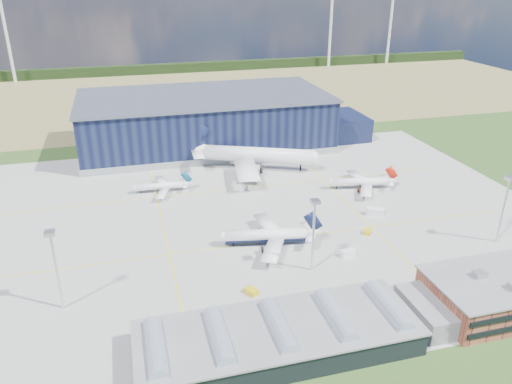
{
  "coord_description": "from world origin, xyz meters",
  "views": [
    {
      "loc": [
        -39.32,
        -147.85,
        81.48
      ],
      "look_at": [
        5.41,
        16.28,
        6.21
      ],
      "focal_mm": 35.0,
      "sensor_mm": 36.0,
      "label": 1
    }
  ],
  "objects_px": {
    "light_mast_east": "(506,199)",
    "gse_cart_b": "(258,164)",
    "gse_tug_a": "(251,291)",
    "gse_cart_a": "(234,183)",
    "light_mast_center": "(314,224)",
    "gse_van_b": "(240,188)",
    "airliner_red": "(360,178)",
    "airliner_regional": "(160,183)",
    "light_mast_west": "(54,258)",
    "gse_van_a": "(375,212)",
    "car_b": "(436,284)",
    "gse_van_c": "(348,253)",
    "airliner_widebody": "(257,147)",
    "hangar": "(210,122)",
    "gse_tug_b": "(367,232)",
    "gse_tug_c": "(313,156)",
    "car_a": "(497,276)",
    "airliner_navy": "(266,229)"
  },
  "relations": [
    {
      "from": "gse_van_b",
      "to": "car_b",
      "type": "relative_size",
      "value": 1.45
    },
    {
      "from": "airliner_navy",
      "to": "gse_van_a",
      "type": "height_order",
      "value": "airliner_navy"
    },
    {
      "from": "gse_tug_b",
      "to": "car_a",
      "type": "relative_size",
      "value": 0.95
    },
    {
      "from": "airliner_navy",
      "to": "airliner_regional",
      "type": "relative_size",
      "value": 1.4
    },
    {
      "from": "gse_cart_b",
      "to": "light_mast_center",
      "type": "bearing_deg",
      "value": -159.9
    },
    {
      "from": "light_mast_center",
      "to": "gse_van_b",
      "type": "relative_size",
      "value": 4.88
    },
    {
      "from": "light_mast_east",
      "to": "gse_van_b",
      "type": "xyz_separation_m",
      "value": [
        -71.85,
        63.46,
        -14.35
      ]
    },
    {
      "from": "hangar",
      "to": "gse_tug_c",
      "type": "xyz_separation_m",
      "value": [
        43.17,
        -32.8,
        -10.88
      ]
    },
    {
      "from": "airliner_regional",
      "to": "gse_cart_a",
      "type": "xyz_separation_m",
      "value": [
        30.56,
        -0.14,
        -3.44
      ]
    },
    {
      "from": "gse_van_b",
      "to": "airliner_navy",
      "type": "bearing_deg",
      "value": -139.56
    },
    {
      "from": "airliner_navy",
      "to": "airliner_regional",
      "type": "bearing_deg",
      "value": -49.57
    },
    {
      "from": "airliner_widebody",
      "to": "gse_tug_a",
      "type": "distance_m",
      "value": 96.27
    },
    {
      "from": "airliner_red",
      "to": "airliner_regional",
      "type": "distance_m",
      "value": 80.91
    },
    {
      "from": "gse_cart_a",
      "to": "gse_tug_b",
      "type": "bearing_deg",
      "value": -35.36
    },
    {
      "from": "light_mast_west",
      "to": "car_b",
      "type": "xyz_separation_m",
      "value": [
        100.87,
        -17.03,
        -14.9
      ]
    },
    {
      "from": "gse_cart_a",
      "to": "gse_tug_a",
      "type": "bearing_deg",
      "value": -77.04
    },
    {
      "from": "car_a",
      "to": "car_b",
      "type": "distance_m",
      "value": 19.67
    },
    {
      "from": "light_mast_west",
      "to": "light_mast_east",
      "type": "height_order",
      "value": "same"
    },
    {
      "from": "car_b",
      "to": "light_mast_center",
      "type": "bearing_deg",
      "value": 43.16
    },
    {
      "from": "gse_van_c",
      "to": "airliner_regional",
      "type": "bearing_deg",
      "value": 32.78
    },
    {
      "from": "gse_tug_c",
      "to": "gse_cart_b",
      "type": "height_order",
      "value": "gse_tug_c"
    },
    {
      "from": "light_mast_west",
      "to": "airliner_regional",
      "type": "xyz_separation_m",
      "value": [
        31.82,
        70.0,
        -11.42
      ]
    },
    {
      "from": "airliner_red",
      "to": "gse_cart_b",
      "type": "distance_m",
      "value": 49.36
    },
    {
      "from": "airliner_navy",
      "to": "gse_cart_b",
      "type": "distance_m",
      "value": 73.0
    },
    {
      "from": "hangar",
      "to": "light_mast_east",
      "type": "relative_size",
      "value": 6.3
    },
    {
      "from": "airliner_widebody",
      "to": "car_a",
      "type": "xyz_separation_m",
      "value": [
        44.05,
        -103.0,
        -9.6
      ]
    },
    {
      "from": "gse_tug_a",
      "to": "gse_tug_b",
      "type": "distance_m",
      "value": 52.08
    },
    {
      "from": "hangar",
      "to": "gse_van_b",
      "type": "relative_size",
      "value": 30.74
    },
    {
      "from": "light_mast_west",
      "to": "gse_van_a",
      "type": "height_order",
      "value": "light_mast_west"
    },
    {
      "from": "hangar",
      "to": "car_a",
      "type": "distance_m",
      "value": 154.42
    },
    {
      "from": "gse_cart_a",
      "to": "light_mast_west",
      "type": "bearing_deg",
      "value": -109.36
    },
    {
      "from": "airliner_red",
      "to": "gse_tug_a",
      "type": "relative_size",
      "value": 7.84
    },
    {
      "from": "hangar",
      "to": "car_b",
      "type": "height_order",
      "value": "hangar"
    },
    {
      "from": "hangar",
      "to": "gse_tug_b",
      "type": "xyz_separation_m",
      "value": [
        33.55,
        -108.82,
        -10.9
      ]
    },
    {
      "from": "hangar",
      "to": "gse_van_b",
      "type": "xyz_separation_m",
      "value": [
        0.34,
        -61.34,
        -10.54
      ]
    },
    {
      "from": "gse_tug_a",
      "to": "gse_cart_a",
      "type": "bearing_deg",
      "value": 53.68
    },
    {
      "from": "light_mast_west",
      "to": "airliner_widebody",
      "type": "relative_size",
      "value": 0.37
    },
    {
      "from": "gse_tug_b",
      "to": "gse_van_b",
      "type": "bearing_deg",
      "value": 165.0
    },
    {
      "from": "airliner_widebody",
      "to": "gse_van_c",
      "type": "bearing_deg",
      "value": -60.76
    },
    {
      "from": "gse_tug_a",
      "to": "airliner_widebody",
      "type": "bearing_deg",
      "value": 46.84
    },
    {
      "from": "light_mast_center",
      "to": "gse_tug_a",
      "type": "relative_size",
      "value": 6.12
    },
    {
      "from": "light_mast_west",
      "to": "airliner_red",
      "type": "xyz_separation_m",
      "value": [
        110.69,
        52.0,
        -10.63
      ]
    },
    {
      "from": "light_mast_west",
      "to": "car_a",
      "type": "bearing_deg",
      "value": -8.49
    },
    {
      "from": "car_a",
      "to": "airliner_widebody",
      "type": "bearing_deg",
      "value": 6.87
    },
    {
      "from": "airliner_widebody",
      "to": "gse_tug_b",
      "type": "xyz_separation_m",
      "value": [
        19.89,
        -69.02,
        -9.47
      ]
    },
    {
      "from": "airliner_navy",
      "to": "car_b",
      "type": "distance_m",
      "value": 53.19
    },
    {
      "from": "light_mast_east",
      "to": "gse_tug_c",
      "type": "height_order",
      "value": "light_mast_east"
    },
    {
      "from": "light_mast_east",
      "to": "gse_cart_b",
      "type": "xyz_separation_m",
      "value": [
        -56.9,
        88.84,
        -14.73
      ]
    },
    {
      "from": "gse_cart_a",
      "to": "gse_tug_c",
      "type": "distance_m",
      "value": 48.91
    },
    {
      "from": "light_mast_west",
      "to": "car_a",
      "type": "distance_m",
      "value": 122.75
    }
  ]
}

